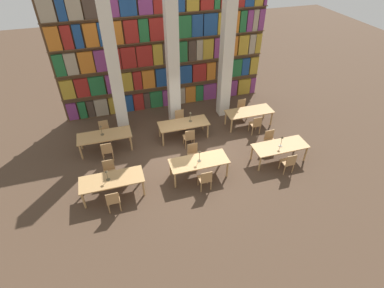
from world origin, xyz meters
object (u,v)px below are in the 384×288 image
(desk_lamp_3, at_px, (101,128))
(reading_table_4, at_px, (184,125))
(pillar_left, at_px, (113,66))
(pillar_center, at_px, (172,59))
(chair_2, at_px, (205,179))
(reading_table_3, at_px, (105,137))
(chair_0, at_px, (113,200))
(chair_7, at_px, (105,130))
(chair_10, at_px, (256,124))
(chair_1, at_px, (110,171))
(reading_table_0, at_px, (112,181))
(desk_lamp_4, at_px, (190,115))
(reading_table_1, at_px, (199,162))
(chair_6, at_px, (107,150))
(pillar_right, at_px, (227,53))
(reading_table_2, at_px, (280,147))
(chair_11, at_px, (242,108))
(reading_table_5, at_px, (249,113))
(chair_4, at_px, (288,162))
(chair_5, at_px, (270,140))
(chair_3, at_px, (193,154))
(desk_lamp_0, at_px, (107,174))
(chair_8, at_px, (189,137))
(chair_9, at_px, (180,119))
(desk_lamp_2, at_px, (282,140))
(desk_lamp_1, at_px, (200,154))

(desk_lamp_3, xyz_separation_m, reading_table_4, (3.33, -0.15, -0.38))
(pillar_left, relative_size, pillar_center, 1.00)
(chair_2, distance_m, reading_table_3, 4.56)
(chair_0, height_order, chair_7, same)
(pillar_center, relative_size, chair_10, 6.82)
(pillar_center, height_order, chair_10, pillar_center)
(pillar_left, xyz_separation_m, chair_1, (-0.82, -3.19, -2.52))
(reading_table_0, relative_size, desk_lamp_4, 4.43)
(pillar_center, bearing_deg, chair_0, -124.83)
(reading_table_1, bearing_deg, chair_6, 148.93)
(pillar_right, height_order, reading_table_2, pillar_right)
(chair_11, bearing_deg, reading_table_5, 90.40)
(reading_table_0, height_order, chair_4, chair_4)
(chair_4, height_order, chair_5, same)
(chair_3, xyz_separation_m, desk_lamp_3, (-3.21, 1.93, 0.55))
(pillar_center, xyz_separation_m, chair_2, (-0.07, -4.56, -2.52))
(desk_lamp_3, height_order, desk_lamp_4, desk_lamp_4)
(reading_table_3, bearing_deg, chair_5, -16.97)
(reading_table_4, xyz_separation_m, reading_table_5, (3.08, 0.07, 0.00))
(desk_lamp_3, bearing_deg, reading_table_0, -87.23)
(reading_table_5, relative_size, chair_10, 2.41)
(desk_lamp_0, relative_size, reading_table_2, 0.20)
(chair_6, height_order, chair_11, same)
(chair_2, relative_size, chair_7, 1.00)
(chair_8, relative_size, chair_10, 1.00)
(chair_4, xyz_separation_m, chair_6, (-6.35, 2.65, 0.00))
(pillar_center, xyz_separation_m, chair_3, (-0.07, -3.15, -2.52))
(pillar_right, xyz_separation_m, chair_2, (-2.45, -4.56, -2.52))
(chair_9, bearing_deg, chair_7, -1.70)
(desk_lamp_3, bearing_deg, chair_0, -88.62)
(pillar_left, bearing_deg, desk_lamp_2, -35.40)
(reading_table_1, height_order, chair_10, chair_10)
(pillar_right, bearing_deg, chair_9, -164.00)
(pillar_left, relative_size, reading_table_0, 2.83)
(chair_5, height_order, desk_lamp_2, desk_lamp_2)
(reading_table_1, height_order, chair_7, chair_7)
(desk_lamp_0, distance_m, desk_lamp_3, 2.68)
(reading_table_3, bearing_deg, desk_lamp_4, -0.83)
(chair_6, bearing_deg, chair_7, 90.00)
(desk_lamp_1, distance_m, chair_8, 1.89)
(chair_4, xyz_separation_m, chair_8, (-3.07, 2.55, 0.00))
(reading_table_2, height_order, reading_table_5, same)
(chair_6, bearing_deg, chair_11, 12.35)
(reading_table_2, relative_size, reading_table_5, 1.00)
(desk_lamp_1, relative_size, reading_table_2, 0.22)
(desk_lamp_1, xyz_separation_m, chair_6, (-3.14, 1.90, -0.56))
(chair_1, relative_size, chair_5, 1.00)
(desk_lamp_3, height_order, chair_8, desk_lamp_3)
(chair_2, bearing_deg, chair_5, 22.74)
(chair_2, xyz_separation_m, chair_3, (0.00, 1.41, 0.00))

